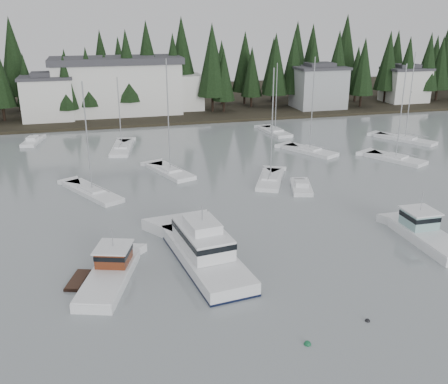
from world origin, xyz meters
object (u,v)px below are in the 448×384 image
object	(u,v)px
house_east_a	(319,86)
sailboat_8	(310,152)
sailboat_6	(405,140)
runabout_3	(33,142)
sailboat_2	(275,133)
house_east_b	(405,84)
sailboat_7	(395,160)
lobster_boat_teal	(427,235)
sailboat_0	(170,173)
sailboat_10	(122,149)
house_west	(48,97)
cabin_cruiser_center	(205,253)
harbor_inn	(128,86)
sailboat_3	(92,193)
lobster_boat_brown	(109,274)
sailboat_1	(270,181)
runabout_1	(301,188)

from	to	relation	value
house_east_a	sailboat_8	size ratio (longest dim) A/B	0.75
sailboat_6	runabout_3	world-z (taller)	sailboat_6
sailboat_2	house_east_b	bearing A→B (deg)	-67.97
sailboat_7	lobster_boat_teal	bearing A→B (deg)	125.24
sailboat_0	sailboat_10	size ratio (longest dim) A/B	1.31
house_west	sailboat_6	distance (m)	63.56
cabin_cruiser_center	sailboat_8	distance (m)	37.20
harbor_inn	runabout_3	bearing A→B (deg)	-130.67
harbor_inn	sailboat_6	size ratio (longest dim) A/B	2.06
sailboat_3	runabout_3	world-z (taller)	sailboat_3
lobster_boat_brown	lobster_boat_teal	world-z (taller)	lobster_boat_teal
sailboat_2	sailboat_3	world-z (taller)	sailboat_3
sailboat_0	sailboat_6	distance (m)	39.90
house_east_a	sailboat_8	world-z (taller)	sailboat_8
house_east_a	runabout_3	size ratio (longest dim) A/B	1.64
sailboat_1	sailboat_7	bearing A→B (deg)	-51.94
sailboat_3	cabin_cruiser_center	bearing A→B (deg)	175.84
house_west	sailboat_7	bearing A→B (deg)	-39.47
house_west	sailboat_8	distance (m)	50.38
runabout_3	cabin_cruiser_center	bearing A→B (deg)	-147.76
sailboat_8	house_west	bearing A→B (deg)	21.48
cabin_cruiser_center	sailboat_0	xyz separation A→B (m)	(1.10, 24.67, -0.73)
lobster_boat_teal	sailboat_7	world-z (taller)	sailboat_7
sailboat_10	runabout_3	world-z (taller)	sailboat_10
lobster_boat_brown	cabin_cruiser_center	size ratio (longest dim) A/B	0.70
lobster_boat_brown	lobster_boat_teal	distance (m)	27.77
sailboat_6	sailboat_2	bearing A→B (deg)	31.70
house_east_a	runabout_1	xyz separation A→B (m)	(-23.55, -46.56, -4.77)
house_east_b	harbor_inn	distance (m)	61.02
sailboat_8	runabout_1	world-z (taller)	sailboat_8
sailboat_2	runabout_1	world-z (taller)	sailboat_2
house_west	sailboat_1	xyz separation A→B (m)	(27.96, -43.88, -4.57)
runabout_3	sailboat_7	bearing A→B (deg)	-103.62
runabout_3	sailboat_1	bearing A→B (deg)	-121.49
sailboat_1	sailboat_10	world-z (taller)	sailboat_1
house_east_b	sailboat_1	world-z (taller)	sailboat_1
house_west	lobster_boat_brown	distance (m)	63.77
sailboat_7	house_east_a	bearing A→B (deg)	-36.35
lobster_boat_brown	sailboat_3	distance (m)	20.27
harbor_inn	house_west	bearing A→B (deg)	-167.48
sailboat_7	runabout_3	bearing A→B (deg)	37.32
house_east_b	harbor_inn	bearing A→B (deg)	177.80
harbor_inn	lobster_boat_brown	size ratio (longest dim) A/B	3.24
house_east_b	sailboat_1	bearing A→B (deg)	-136.95
house_west	sailboat_2	xyz separation A→B (m)	(37.65, -19.43, -4.59)
sailboat_1	sailboat_3	world-z (taller)	sailboat_1
sailboat_2	runabout_3	world-z (taller)	sailboat_2
cabin_cruiser_center	house_east_a	bearing A→B (deg)	-39.31
runabout_3	sailboat_10	bearing A→B (deg)	-108.63
house_east_b	sailboat_7	bearing A→B (deg)	-124.65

